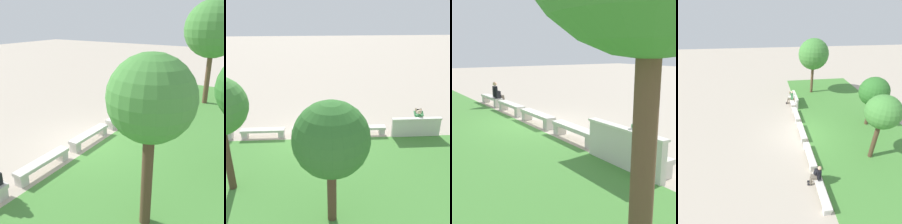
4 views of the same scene
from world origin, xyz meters
The scene contains 14 objects.
ground_plane centered at (0.00, 0.00, 0.00)m, with size 80.00×80.00×0.00m, color #B2A593.
grass_strip centered at (0.00, 4.38, 0.01)m, with size 24.39×8.00×0.03m, color #478438.
bench_main centered at (-5.11, 0.00, 0.31)m, with size 2.17×0.40×0.45m.
bench_near centered at (-2.56, 0.00, 0.31)m, with size 2.17×0.40×0.45m.
bench_mid centered at (0.00, 0.00, 0.31)m, with size 2.17×0.40×0.45m.
bench_far centered at (2.56, 0.00, 0.31)m, with size 2.17×0.40×0.45m.
bench_end centered at (5.11, 0.00, 0.31)m, with size 2.17×0.40×0.45m.
backrest_wall_with_plaque centered at (-5.11, 0.34, 0.52)m, with size 2.49×0.24×1.01m.
person_photographer centered at (-5.33, -0.08, 0.74)m, with size 0.51×0.76×1.32m.
person_distant centered at (4.42, -0.07, 0.67)m, with size 0.47×0.71×1.26m.
backpack centered at (4.25, -0.04, 0.63)m, with size 0.28×0.24×0.43m.
tree_behind_wall centered at (2.88, 3.88, 3.21)m, with size 1.94×1.94×4.23m.
tree_left_background centered at (-0.71, 5.56, 2.86)m, with size 2.19×2.19×3.98m.
tree_right_background centered at (-7.93, 2.68, 4.25)m, with size 3.16×3.16×5.86m.
Camera 4 is at (10.46, -2.29, 7.94)m, focal length 28.00 mm.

